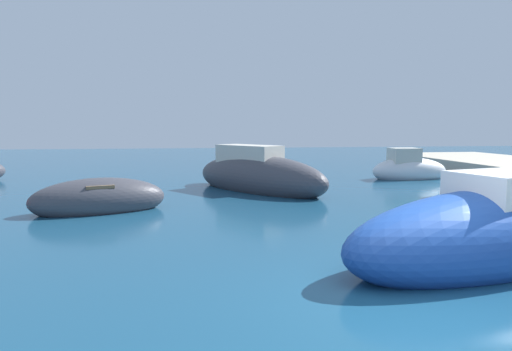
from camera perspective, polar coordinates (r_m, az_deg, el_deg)
ground at (r=5.79m, az=21.80°, el=-16.26°), size 80.00×80.00×0.00m
moored_boat_1 at (r=8.01m, az=29.45°, el=-6.59°), size 6.07×3.13×1.83m
moored_boat_2 at (r=14.87m, az=0.21°, el=-0.03°), size 4.88×5.66×1.91m
moored_boat_4 at (r=11.90m, az=-19.99°, el=-2.99°), size 3.59×2.18×1.14m
moored_boat_5 at (r=19.31m, az=19.52°, el=0.78°), size 3.24×1.32×1.56m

